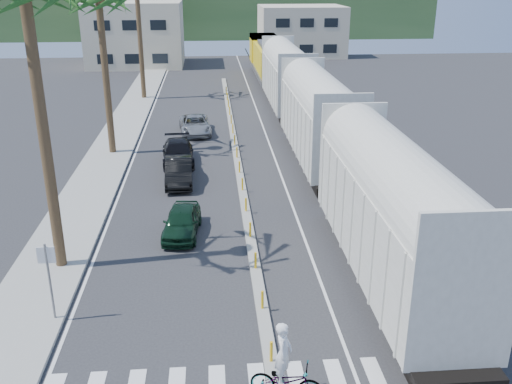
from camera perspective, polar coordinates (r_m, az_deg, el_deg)
ground at (r=19.40m, az=1.19°, el=-15.08°), size 140.00×140.00×0.00m
sidewalk at (r=42.69m, az=-13.78°, el=5.02°), size 3.00×90.00×0.15m
rails at (r=45.54m, az=3.90°, el=6.52°), size 1.56×100.00×0.06m
median at (r=37.34m, az=-1.91°, el=3.36°), size 0.45×60.00×0.85m
lane_markings at (r=42.16m, az=-5.19°, el=5.25°), size 9.42×90.00×0.01m
freight_train at (r=41.26m, az=4.77°, el=9.06°), size 3.00×60.94×5.85m
street_sign at (r=20.74m, az=-20.04°, el=-7.49°), size 0.60×0.08×3.00m
buildings at (r=87.65m, az=-8.11°, el=16.25°), size 38.00×27.00×10.00m
hillside at (r=115.72m, az=-4.07°, el=18.34°), size 80.00×20.00×12.00m
car_lead at (r=26.69m, az=-7.43°, el=-2.93°), size 2.28×4.19×1.33m
car_second at (r=33.23m, az=-7.73°, el=2.05°), size 1.87×4.48×1.44m
car_third at (r=36.87m, az=-7.80°, el=3.94°), size 2.57×5.09×1.40m
car_rear at (r=43.78m, az=-6.11°, el=6.72°), size 3.10×5.23×1.34m
cyclist at (r=17.03m, az=2.99°, el=-17.75°), size 1.87×2.50×2.47m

